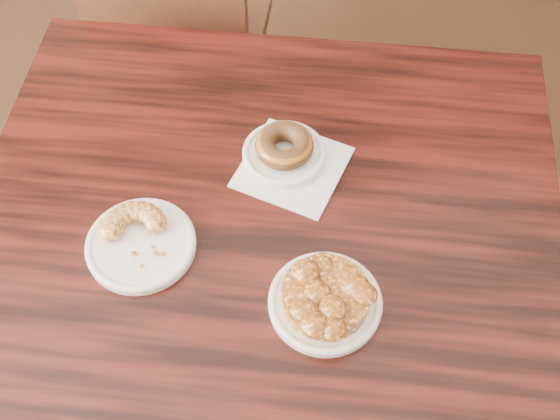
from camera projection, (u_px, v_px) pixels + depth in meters
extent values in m
cube|color=black|center=(264.00, 342.00, 1.41)|extent=(1.23, 1.23, 0.75)
cube|color=white|center=(292.00, 167.00, 1.19)|extent=(0.23, 0.23, 0.00)
cylinder|color=white|center=(284.00, 154.00, 1.19)|extent=(0.14, 0.14, 0.01)
cylinder|color=white|center=(141.00, 245.00, 1.10)|extent=(0.17, 0.17, 0.01)
cylinder|color=white|center=(325.00, 303.00, 1.04)|extent=(0.17, 0.17, 0.01)
torus|color=#934F15|center=(284.00, 145.00, 1.18)|extent=(0.10, 0.10, 0.04)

